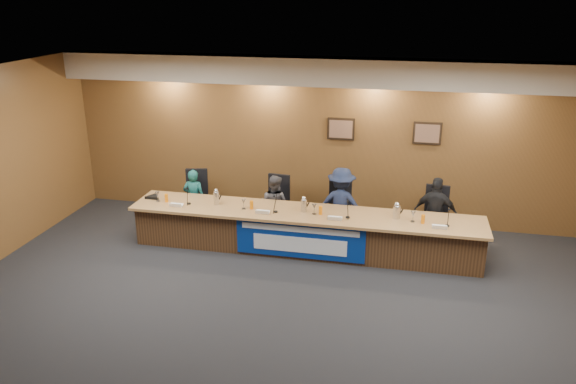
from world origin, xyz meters
name	(u,v)px	position (x,y,z in m)	size (l,w,h in m)	color
floor	(272,325)	(0.00, 0.00, 0.00)	(10.00, 10.00, 0.00)	black
ceiling	(269,93)	(0.00, 0.00, 3.20)	(10.00, 8.00, 0.04)	silver
wall_back	(320,140)	(0.00, 4.00, 1.60)	(10.00, 0.04, 3.20)	brown
soffit	(319,71)	(0.00, 3.75, 2.95)	(10.00, 0.50, 0.50)	beige
dais_body	(304,232)	(0.00, 2.40, 0.35)	(6.00, 0.80, 0.70)	#442A17
dais_top	(304,213)	(0.00, 2.35, 0.72)	(6.10, 0.95, 0.05)	#9B6E3F
banner	(300,240)	(0.00, 1.99, 0.38)	(2.20, 0.02, 0.65)	navy
banner_text_upper	(300,230)	(0.00, 1.97, 0.58)	(2.00, 0.01, 0.10)	silver
banner_text_lower	(300,245)	(0.00, 1.97, 0.30)	(1.60, 0.01, 0.28)	silver
wall_photo_left	(341,129)	(0.40, 3.97, 1.85)	(0.52, 0.04, 0.42)	black
wall_photo_right	(427,133)	(2.00, 3.97, 1.85)	(0.52, 0.04, 0.42)	black
panelist_a	(194,198)	(-2.26, 3.00, 0.58)	(0.42, 0.28, 1.16)	#144F4E
panelist_b	(274,205)	(-0.68, 3.00, 0.58)	(0.56, 0.44, 1.15)	#454449
panelist_c	(341,204)	(0.56, 3.00, 0.69)	(0.89, 0.51, 1.38)	#161F3C
panelist_d	(436,213)	(2.23, 3.00, 0.66)	(0.77, 0.32, 1.31)	black
office_chair_a	(196,201)	(-2.26, 3.10, 0.48)	(0.48, 0.48, 0.08)	black
office_chair_b	(276,208)	(-0.68, 3.10, 0.48)	(0.48, 0.48, 0.08)	black
office_chair_c	(341,213)	(0.56, 3.10, 0.48)	(0.48, 0.48, 0.08)	black
office_chair_d	(435,220)	(2.23, 3.10, 0.48)	(0.48, 0.48, 0.08)	black
nameplate_a	(175,205)	(-2.25, 2.09, 0.80)	(0.24, 0.06, 0.09)	white
microphone_a	(189,204)	(-2.08, 2.28, 0.76)	(0.07, 0.07, 0.02)	black
juice_glass_a	(166,198)	(-2.51, 2.30, 0.82)	(0.06, 0.06, 0.15)	orange
water_glass_a	(158,197)	(-2.68, 2.30, 0.84)	(0.08, 0.08, 0.18)	silver
nameplate_b	(262,212)	(-0.68, 2.09, 0.80)	(0.24, 0.06, 0.09)	white
microphone_b	(276,212)	(-0.48, 2.23, 0.76)	(0.07, 0.07, 0.02)	black
juice_glass_b	(252,205)	(-0.92, 2.30, 0.82)	(0.06, 0.06, 0.15)	orange
water_glass_b	(244,204)	(-1.06, 2.27, 0.84)	(0.08, 0.08, 0.18)	silver
nameplate_c	(335,218)	(0.57, 2.08, 0.80)	(0.24, 0.06, 0.09)	white
microphone_c	(348,217)	(0.76, 2.24, 0.76)	(0.07, 0.07, 0.02)	black
juice_glass_c	(321,210)	(0.29, 2.30, 0.82)	(0.06, 0.06, 0.15)	orange
water_glass_c	(314,209)	(0.19, 2.29, 0.84)	(0.08, 0.08, 0.18)	silver
nameplate_d	(440,227)	(2.25, 2.07, 0.80)	(0.24, 0.06, 0.09)	white
microphone_d	(447,226)	(2.38, 2.23, 0.76)	(0.07, 0.07, 0.02)	black
juice_glass_d	(423,219)	(1.99, 2.27, 0.82)	(0.06, 0.06, 0.15)	orange
water_glass_d	(413,217)	(1.83, 2.31, 0.84)	(0.08, 0.08, 0.18)	silver
carafe_left	(216,198)	(-1.58, 2.37, 0.87)	(0.11, 0.11, 0.24)	silver
carafe_mid	(304,205)	(-0.01, 2.37, 0.86)	(0.11, 0.11, 0.22)	silver
carafe_right	(397,212)	(1.56, 2.40, 0.86)	(0.13, 0.13, 0.22)	silver
speakerphone	(153,197)	(-2.82, 2.43, 0.78)	(0.32, 0.32, 0.05)	black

